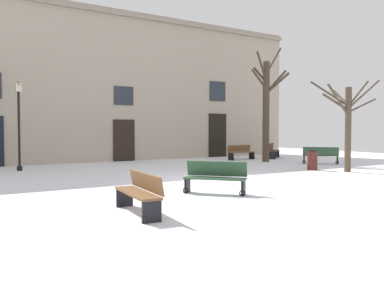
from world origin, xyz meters
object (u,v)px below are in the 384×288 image
streetlamp (19,116)px  bench_by_litter_bin (273,150)px  bench_facing_shops (241,152)px  tree_foreground (347,122)px  bench_far_corner (321,155)px  bench_near_center_tree (215,177)px  bench_back_to_back_left (139,192)px  litter_bin (312,160)px  tree_near_facade (267,106)px

streetlamp → bench_by_litter_bin: size_ratio=2.19×
bench_facing_shops → bench_by_litter_bin: bearing=-7.2°
tree_foreground → bench_far_corner: (2.11, 3.13, -1.62)m
bench_far_corner → bench_facing_shops: bearing=-20.2°
bench_near_center_tree → bench_facing_shops: bench_near_center_tree is taller
bench_by_litter_bin → bench_back_to_back_left: bearing=178.5°
bench_facing_shops → tree_foreground: bearing=-97.1°
bench_facing_shops → litter_bin: bearing=-103.3°
streetlamp → bench_near_center_tree: (3.59, -9.34, -1.87)m
streetlamp → bench_near_center_tree: bearing=-69.0°
bench_far_corner → bench_facing_shops: 4.69m
bench_far_corner → bench_back_to_back_left: bearing=74.9°
bench_back_to_back_left → bench_facing_shops: 15.39m
litter_bin → bench_far_corner: 3.29m
bench_back_to_back_left → bench_by_litter_bin: (13.61, 10.38, 0.02)m
tree_foreground → bench_near_center_tree: bearing=-167.8°
streetlamp → bench_back_to_back_left: 10.83m
tree_foreground → bench_back_to_back_left: tree_foreground is taller
bench_back_to_back_left → bench_far_corner: 14.24m
streetlamp → bench_facing_shops: streetlamp is taller
tree_foreground → litter_bin: bearing=115.5°
bench_back_to_back_left → tree_foreground: bearing=111.4°
tree_near_facade → bench_near_center_tree: size_ratio=3.87×
tree_near_facade → litter_bin: 5.19m
bench_by_litter_bin → tree_near_facade: bearing=-179.7°
streetlamp → bench_back_to_back_left: bearing=-86.2°
tree_near_facade → bench_facing_shops: size_ratio=3.46×
bench_by_litter_bin → bench_facing_shops: bearing=137.4°
tree_near_facade → bench_far_corner: 3.85m
bench_by_litter_bin → bench_far_corner: bench_by_litter_bin is taller
bench_far_corner → tree_foreground: bearing=105.4°
streetlamp → bench_near_center_tree: 10.18m
bench_back_to_back_left → bench_near_center_tree: bench_near_center_tree is taller
tree_foreground → bench_far_corner: 4.11m
tree_foreground → bench_back_to_back_left: (-10.74, -3.01, -1.61)m
streetlamp → bench_by_litter_bin: 14.44m
bench_back_to_back_left → tree_near_facade: bearing=132.7°
litter_bin → bench_facing_shops: 6.35m
tree_foreground → bench_by_litter_bin: bearing=68.8°
tree_near_facade → tree_foreground: bearing=-96.8°
tree_foreground → bench_far_corner: size_ratio=2.33×
streetlamp → tree_foreground: bearing=-33.7°
tree_near_facade → litter_bin: bearing=-106.5°
tree_foreground → streetlamp: (-11.46, 7.64, 0.25)m
litter_bin → bench_back_to_back_left: bearing=-157.1°
bench_far_corner → bench_by_litter_bin: bearing=-50.7°
tree_near_facade → tree_foreground: 5.70m
litter_bin → bench_far_corner: bench_far_corner is taller
litter_bin → bench_near_center_tree: bearing=-157.7°
bench_far_corner → bench_near_center_tree: bearing=75.2°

